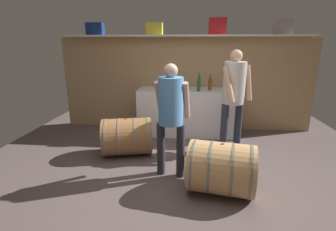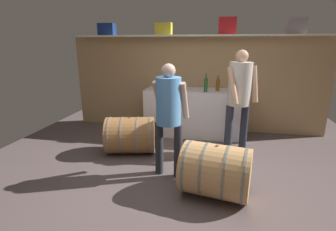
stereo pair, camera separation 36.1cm
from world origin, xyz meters
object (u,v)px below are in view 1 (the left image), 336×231
at_px(winemaker_pouring, 234,91).
at_px(wine_bottle_green, 199,83).
at_px(toolcase_grey, 282,27).
at_px(wine_bottle_amber, 210,83).
at_px(toolcase_red, 218,26).
at_px(visitor_tasting, 171,109).
at_px(wine_barrel_far, 221,168).
at_px(wine_glass, 177,85).
at_px(toolcase_yellow, 154,29).
at_px(wine_barrel_near, 127,137).
at_px(toolcase_navy, 95,29).
at_px(work_cabinet, 188,112).
at_px(red_funnel, 236,88).

bearing_deg(winemaker_pouring, wine_bottle_green, -77.66).
height_order(toolcase_grey, wine_bottle_amber, toolcase_grey).
distance_m(toolcase_red, visitor_tasting, 2.41).
relative_size(toolcase_grey, wine_barrel_far, 0.37).
bearing_deg(wine_glass, toolcase_yellow, 151.21).
height_order(wine_bottle_green, wine_barrel_near, wine_bottle_green).
bearing_deg(toolcase_grey, wine_bottle_green, -166.03).
xyz_separation_m(wine_glass, wine_barrel_far, (0.66, -2.10, -0.69)).
bearing_deg(winemaker_pouring, toolcase_red, -110.10).
height_order(wine_glass, wine_barrel_near, wine_glass).
bearing_deg(toolcase_navy, wine_bottle_amber, -8.74).
xyz_separation_m(wine_bottle_amber, wine_barrel_far, (0.03, -2.05, -0.73)).
bearing_deg(visitor_tasting, wine_glass, 101.59).
bearing_deg(work_cabinet, wine_bottle_amber, -9.30).
height_order(toolcase_yellow, red_funnel, toolcase_yellow).
distance_m(wine_glass, wine_barrel_far, 2.30).
bearing_deg(work_cabinet, toolcase_red, 24.28).
xyz_separation_m(toolcase_grey, red_funnel, (-0.82, -0.35, -1.11)).
height_order(wine_bottle_green, wine_barrel_far, wine_bottle_green).
relative_size(toolcase_yellow, visitor_tasting, 0.21).
bearing_deg(wine_bottle_green, wine_barrel_far, -82.61).
distance_m(winemaker_pouring, visitor_tasting, 1.37).
distance_m(toolcase_yellow, wine_bottle_green, 1.41).
bearing_deg(wine_bottle_amber, winemaker_pouring, -63.81).
xyz_separation_m(wine_glass, red_funnel, (1.11, -0.09, -0.03)).
bearing_deg(toolcase_yellow, toolcase_red, 0.90).
distance_m(wine_bottle_green, visitor_tasting, 1.59).
distance_m(work_cabinet, red_funnel, 1.04).
height_order(work_cabinet, wine_bottle_amber, wine_bottle_amber).
relative_size(wine_glass, winemaker_pouring, 0.08).
relative_size(toolcase_navy, wine_barrel_near, 0.37).
xyz_separation_m(toolcase_yellow, toolcase_grey, (2.42, 0.00, 0.02)).
xyz_separation_m(work_cabinet, wine_glass, (-0.21, -0.02, 0.55)).
xyz_separation_m(toolcase_yellow, visitor_tasting, (0.49, -1.98, -1.12)).
xyz_separation_m(toolcase_yellow, wine_glass, (0.48, -0.26, -1.06)).
bearing_deg(wine_barrel_far, wine_glass, 117.66).
bearing_deg(red_funnel, work_cabinet, 172.97).
relative_size(wine_bottle_amber, wine_barrel_far, 0.33).
height_order(wine_bottle_amber, red_funnel, wine_bottle_amber).
distance_m(wine_bottle_green, wine_barrel_far, 2.06).
relative_size(toolcase_yellow, toolcase_red, 1.00).
distance_m(toolcase_navy, toolcase_grey, 3.61).
relative_size(toolcase_yellow, winemaker_pouring, 0.19).
height_order(toolcase_grey, visitor_tasting, toolcase_grey).
bearing_deg(toolcase_yellow, red_funnel, -11.53).
relative_size(toolcase_grey, wine_barrel_near, 0.36).
bearing_deg(wine_bottle_amber, wine_bottle_green, -146.83).
relative_size(toolcase_grey, work_cabinet, 0.17).
bearing_deg(toolcase_red, work_cabinet, -157.75).
height_order(toolcase_yellow, work_cabinet, toolcase_yellow).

